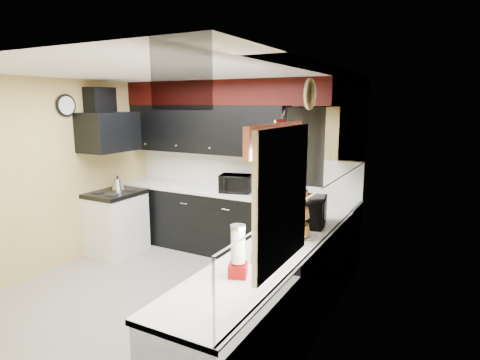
# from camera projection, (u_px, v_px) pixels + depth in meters

# --- Properties ---
(ground) EXTENTS (3.60, 3.60, 0.00)m
(ground) POSITION_uv_depth(u_px,v_px,m) (166.00, 295.00, 4.63)
(ground) COLOR gray
(ground) RESTS_ON ground
(wall_back) EXTENTS (3.60, 0.06, 2.50)m
(wall_back) POSITION_uv_depth(u_px,v_px,m) (240.00, 167.00, 5.95)
(wall_back) COLOR #E0C666
(wall_back) RESTS_ON ground
(wall_right) EXTENTS (0.06, 3.60, 2.50)m
(wall_right) POSITION_uv_depth(u_px,v_px,m) (322.00, 210.00, 3.56)
(wall_right) COLOR #E0C666
(wall_right) RESTS_ON ground
(wall_left) EXTENTS (0.06, 3.60, 2.50)m
(wall_left) POSITION_uv_depth(u_px,v_px,m) (54.00, 176.00, 5.24)
(wall_left) COLOR #E0C666
(wall_left) RESTS_ON ground
(ceiling) EXTENTS (3.60, 3.60, 0.06)m
(ceiling) POSITION_uv_depth(u_px,v_px,m) (158.00, 72.00, 4.16)
(ceiling) COLOR white
(ceiling) RESTS_ON wall_back
(cab_back) EXTENTS (3.60, 0.60, 0.90)m
(cab_back) POSITION_uv_depth(u_px,v_px,m) (230.00, 224.00, 5.84)
(cab_back) COLOR black
(cab_back) RESTS_ON ground
(cab_right) EXTENTS (0.60, 3.00, 0.90)m
(cab_right) POSITION_uv_depth(u_px,v_px,m) (276.00, 300.00, 3.59)
(cab_right) COLOR black
(cab_right) RESTS_ON ground
(counter_back) EXTENTS (3.62, 0.64, 0.04)m
(counter_back) POSITION_uv_depth(u_px,v_px,m) (230.00, 192.00, 5.76)
(counter_back) COLOR white
(counter_back) RESTS_ON cab_back
(counter_right) EXTENTS (0.64, 3.02, 0.04)m
(counter_right) POSITION_uv_depth(u_px,v_px,m) (277.00, 250.00, 3.50)
(counter_right) COLOR white
(counter_right) RESTS_ON cab_right
(splash_back) EXTENTS (3.60, 0.02, 0.50)m
(splash_back) POSITION_uv_depth(u_px,v_px,m) (240.00, 171.00, 5.95)
(splash_back) COLOR white
(splash_back) RESTS_ON counter_back
(splash_right) EXTENTS (0.02, 3.60, 0.50)m
(splash_right) POSITION_uv_depth(u_px,v_px,m) (321.00, 216.00, 3.57)
(splash_right) COLOR white
(splash_right) RESTS_ON counter_right
(upper_back) EXTENTS (2.60, 0.35, 0.70)m
(upper_back) POSITION_uv_depth(u_px,v_px,m) (205.00, 129.00, 5.93)
(upper_back) COLOR black
(upper_back) RESTS_ON wall_back
(upper_right) EXTENTS (0.35, 1.80, 0.70)m
(upper_right) POSITION_uv_depth(u_px,v_px,m) (333.00, 139.00, 4.31)
(upper_right) COLOR black
(upper_right) RESTS_ON wall_right
(soffit_back) EXTENTS (3.60, 0.36, 0.35)m
(soffit_back) POSITION_uv_depth(u_px,v_px,m) (234.00, 93.00, 5.59)
(soffit_back) COLOR black
(soffit_back) RESTS_ON wall_back
(soffit_right) EXTENTS (0.36, 3.24, 0.35)m
(soffit_right) POSITION_uv_depth(u_px,v_px,m) (299.00, 85.00, 3.28)
(soffit_right) COLOR black
(soffit_right) RESTS_ON wall_right
(stove) EXTENTS (0.60, 0.75, 0.86)m
(stove) POSITION_uv_depth(u_px,v_px,m) (117.00, 224.00, 5.90)
(stove) COLOR white
(stove) RESTS_ON ground
(cooktop) EXTENTS (0.62, 0.77, 0.06)m
(cooktop) POSITION_uv_depth(u_px,v_px,m) (115.00, 194.00, 5.81)
(cooktop) COLOR black
(cooktop) RESTS_ON stove
(hood) EXTENTS (0.50, 0.78, 0.55)m
(hood) POSITION_uv_depth(u_px,v_px,m) (109.00, 132.00, 5.67)
(hood) COLOR black
(hood) RESTS_ON wall_left
(hood_duct) EXTENTS (0.24, 0.40, 0.40)m
(hood_duct) POSITION_uv_depth(u_px,v_px,m) (100.00, 102.00, 5.65)
(hood_duct) COLOR black
(hood_duct) RESTS_ON wall_left
(window) EXTENTS (0.03, 0.86, 0.96)m
(window) POSITION_uv_depth(u_px,v_px,m) (283.00, 197.00, 2.73)
(window) COLOR white
(window) RESTS_ON wall_right
(valance) EXTENTS (0.04, 0.88, 0.20)m
(valance) POSITION_uv_depth(u_px,v_px,m) (276.00, 138.00, 2.68)
(valance) COLOR red
(valance) RESTS_ON wall_right
(pan_top) EXTENTS (0.03, 0.22, 0.40)m
(pan_top) POSITION_uv_depth(u_px,v_px,m) (286.00, 117.00, 5.21)
(pan_top) COLOR black
(pan_top) RESTS_ON upper_back
(pan_mid) EXTENTS (0.03, 0.28, 0.46)m
(pan_mid) POSITION_uv_depth(u_px,v_px,m) (282.00, 137.00, 5.15)
(pan_mid) COLOR black
(pan_mid) RESTS_ON upper_back
(pan_low) EXTENTS (0.03, 0.24, 0.42)m
(pan_low) POSITION_uv_depth(u_px,v_px,m) (290.00, 138.00, 5.38)
(pan_low) COLOR black
(pan_low) RESTS_ON upper_back
(cut_board) EXTENTS (0.03, 0.26, 0.35)m
(cut_board) POSITION_uv_depth(u_px,v_px,m) (279.00, 134.00, 5.03)
(cut_board) COLOR white
(cut_board) RESTS_ON upper_back
(baskets) EXTENTS (0.27, 0.27, 0.50)m
(baskets) POSITION_uv_depth(u_px,v_px,m) (294.00, 212.00, 3.74)
(baskets) COLOR brown
(baskets) RESTS_ON upper_right
(clock) EXTENTS (0.03, 0.30, 0.30)m
(clock) POSITION_uv_depth(u_px,v_px,m) (66.00, 105.00, 5.27)
(clock) COLOR black
(clock) RESTS_ON wall_left
(deco_plate) EXTENTS (0.03, 0.24, 0.24)m
(deco_plate) POSITION_uv_depth(u_px,v_px,m) (310.00, 94.00, 3.08)
(deco_plate) COLOR white
(deco_plate) RESTS_ON wall_right
(toaster_oven) EXTENTS (0.51, 0.46, 0.25)m
(toaster_oven) POSITION_uv_depth(u_px,v_px,m) (236.00, 183.00, 5.65)
(toaster_oven) COLOR black
(toaster_oven) RESTS_ON counter_back
(microwave) EXTENTS (0.44, 0.56, 0.28)m
(microwave) POSITION_uv_depth(u_px,v_px,m) (309.00, 211.00, 4.16)
(microwave) COLOR black
(microwave) RESTS_ON counter_right
(utensil_crock) EXTENTS (0.18, 0.18, 0.17)m
(utensil_crock) POSITION_uv_depth(u_px,v_px,m) (284.00, 192.00, 5.31)
(utensil_crock) COLOR white
(utensil_crock) RESTS_ON counter_back
(knife_block) EXTENTS (0.14, 0.17, 0.25)m
(knife_block) POSITION_uv_depth(u_px,v_px,m) (280.00, 188.00, 5.34)
(knife_block) COLOR black
(knife_block) RESTS_ON counter_back
(kettle) EXTENTS (0.20, 0.20, 0.16)m
(kettle) POSITION_uv_depth(u_px,v_px,m) (118.00, 184.00, 5.95)
(kettle) COLOR #A7A6AB
(kettle) RESTS_ON cooktop
(dispenser_a) EXTENTS (0.16, 0.16, 0.35)m
(dispenser_a) POSITION_uv_depth(u_px,v_px,m) (263.00, 242.00, 3.14)
(dispenser_a) COLOR #700E00
(dispenser_a) RESTS_ON counter_right
(dispenser_b) EXTENTS (0.17, 0.17, 0.35)m
(dispenser_b) POSITION_uv_depth(u_px,v_px,m) (238.00, 254.00, 2.88)
(dispenser_b) COLOR maroon
(dispenser_b) RESTS_ON counter_right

